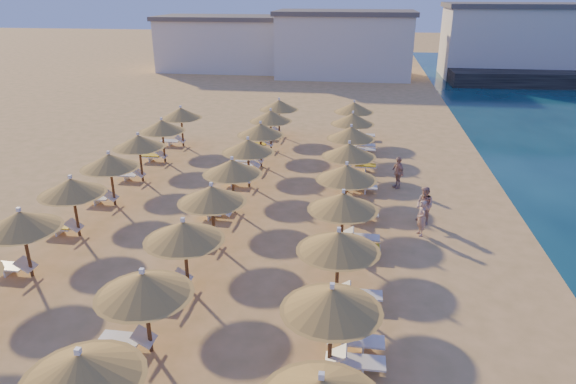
% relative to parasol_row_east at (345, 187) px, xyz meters
% --- Properties ---
extents(ground, '(220.00, 220.00, 0.00)m').
position_rel_parasol_row_east_xyz_m(ground, '(-2.04, -2.75, -2.16)').
color(ground, '#E4A564').
rests_on(ground, ground).
extents(hotel_blocks, '(49.67, 11.45, 8.10)m').
position_rel_parasol_row_east_xyz_m(hotel_blocks, '(0.62, 43.30, 1.54)').
color(hotel_blocks, beige).
rests_on(hotel_blocks, ground).
extents(parasol_row_east, '(2.72, 32.40, 2.69)m').
position_rel_parasol_row_east_xyz_m(parasol_row_east, '(0.00, 0.00, 0.00)').
color(parasol_row_east, brown).
rests_on(parasol_row_east, ground).
extents(parasol_row_west, '(2.72, 32.40, 2.69)m').
position_rel_parasol_row_east_xyz_m(parasol_row_west, '(-5.10, 0.00, 0.00)').
color(parasol_row_west, brown).
rests_on(parasol_row_west, ground).
extents(parasol_row_inland, '(2.72, 22.51, 2.69)m').
position_rel_parasol_row_east_xyz_m(parasol_row_inland, '(-10.95, 1.65, -0.00)').
color(parasol_row_inland, brown).
rests_on(parasol_row_inland, ground).
extents(loungers, '(13.97, 30.28, 0.66)m').
position_rel_parasol_row_east_xyz_m(loungers, '(-4.34, 0.19, -1.82)').
color(loungers, silver).
rests_on(loungers, ground).
extents(beachgoer_b, '(1.01, 1.05, 1.70)m').
position_rel_parasol_row_east_xyz_m(beachgoer_b, '(3.45, 1.65, -1.32)').
color(beachgoer_b, tan).
rests_on(beachgoer_b, ground).
extents(beachgoer_c, '(0.81, 1.06, 1.67)m').
position_rel_parasol_row_east_xyz_m(beachgoer_c, '(2.53, 5.92, -1.33)').
color(beachgoer_c, tan).
rests_on(beachgoer_c, ground).
extents(beachgoer_a, '(0.52, 0.65, 1.54)m').
position_rel_parasol_row_east_xyz_m(beachgoer_a, '(3.21, 0.47, -1.39)').
color(beachgoer_a, tan).
rests_on(beachgoer_a, ground).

